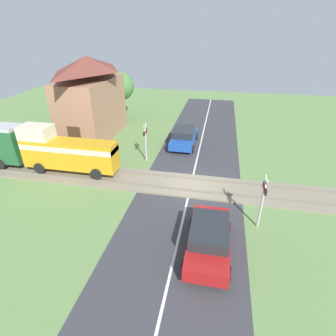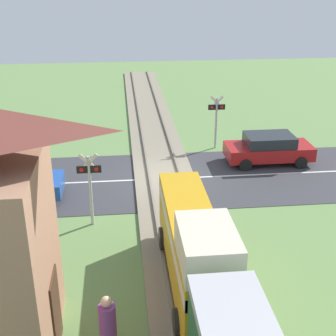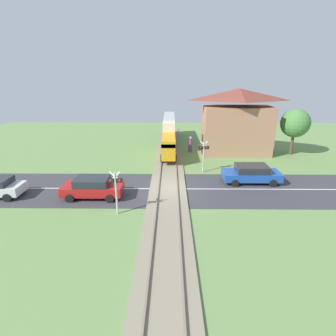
{
  "view_description": "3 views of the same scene",
  "coord_description": "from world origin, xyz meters",
  "px_view_note": "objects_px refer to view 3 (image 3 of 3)",
  "views": [
    {
      "loc": [
        -14.39,
        -1.39,
        9.0
      ],
      "look_at": [
        0.0,
        1.49,
        1.2
      ],
      "focal_mm": 28.0,
      "sensor_mm": 36.0,
      "label": 1
    },
    {
      "loc": [
        1.93,
        19.74,
        9.06
      ],
      "look_at": [
        0.0,
        1.49,
        1.2
      ],
      "focal_mm": 50.0,
      "sensor_mm": 36.0,
      "label": 2
    },
    {
      "loc": [
        0.21,
        -18.57,
        8.35
      ],
      "look_at": [
        0.0,
        1.49,
        1.2
      ],
      "focal_mm": 28.0,
      "sensor_mm": 36.0,
      "label": 3
    }
  ],
  "objects_px": {
    "car_far_side": "(251,173)",
    "pedestrian_by_station": "(190,145)",
    "car_near_crossing": "(93,187)",
    "crossing_signal_west_approach": "(116,187)",
    "crossing_signal_east_approach": "(204,152)",
    "station_building": "(237,123)",
    "train": "(169,131)"
  },
  "relations": [
    {
      "from": "crossing_signal_west_approach",
      "to": "crossing_signal_east_approach",
      "type": "height_order",
      "value": "same"
    },
    {
      "from": "train",
      "to": "crossing_signal_east_approach",
      "type": "xyz_separation_m",
      "value": [
        3.16,
        -9.0,
        0.0
      ]
    },
    {
      "from": "train",
      "to": "station_building",
      "type": "bearing_deg",
      "value": -20.81
    },
    {
      "from": "car_far_side",
      "to": "crossing_signal_east_approach",
      "type": "distance_m",
      "value": 4.49
    },
    {
      "from": "crossing_signal_west_approach",
      "to": "pedestrian_by_station",
      "type": "distance_m",
      "value": 15.45
    },
    {
      "from": "crossing_signal_east_approach",
      "to": "pedestrian_by_station",
      "type": "xyz_separation_m",
      "value": [
        -0.69,
        6.68,
        -1.07
      ]
    },
    {
      "from": "crossing_signal_east_approach",
      "to": "train",
      "type": "bearing_deg",
      "value": 109.33
    },
    {
      "from": "car_near_crossing",
      "to": "pedestrian_by_station",
      "type": "bearing_deg",
      "value": 56.77
    },
    {
      "from": "crossing_signal_west_approach",
      "to": "crossing_signal_east_approach",
      "type": "distance_m",
      "value": 9.94
    },
    {
      "from": "car_far_side",
      "to": "station_building",
      "type": "height_order",
      "value": "station_building"
    },
    {
      "from": "car_near_crossing",
      "to": "crossing_signal_west_approach",
      "type": "bearing_deg",
      "value": -47.31
    },
    {
      "from": "train",
      "to": "crossing_signal_west_approach",
      "type": "relative_size",
      "value": 5.27
    },
    {
      "from": "car_near_crossing",
      "to": "crossing_signal_west_approach",
      "type": "xyz_separation_m",
      "value": [
        2.21,
        -2.4,
        1.09
      ]
    },
    {
      "from": "station_building",
      "to": "pedestrian_by_station",
      "type": "xyz_separation_m",
      "value": [
        -4.95,
        0.5,
        -2.61
      ]
    },
    {
      "from": "crossing_signal_west_approach",
      "to": "pedestrian_by_station",
      "type": "bearing_deg",
      "value": 68.62
    },
    {
      "from": "train",
      "to": "crossing_signal_west_approach",
      "type": "bearing_deg",
      "value": -100.72
    },
    {
      "from": "train",
      "to": "crossing_signal_west_approach",
      "type": "distance_m",
      "value": 16.98
    },
    {
      "from": "car_far_side",
      "to": "station_building",
      "type": "bearing_deg",
      "value": 85.85
    },
    {
      "from": "train",
      "to": "car_far_side",
      "type": "height_order",
      "value": "train"
    },
    {
      "from": "pedestrian_by_station",
      "to": "crossing_signal_west_approach",
      "type": "bearing_deg",
      "value": -111.38
    },
    {
      "from": "car_near_crossing",
      "to": "crossing_signal_east_approach",
      "type": "height_order",
      "value": "crossing_signal_east_approach"
    },
    {
      "from": "crossing_signal_west_approach",
      "to": "crossing_signal_east_approach",
      "type": "xyz_separation_m",
      "value": [
        6.31,
        7.68,
        0.0
      ]
    },
    {
      "from": "car_far_side",
      "to": "car_near_crossing",
      "type": "bearing_deg",
      "value": -166.68
    },
    {
      "from": "crossing_signal_east_approach",
      "to": "station_building",
      "type": "xyz_separation_m",
      "value": [
        4.26,
        6.18,
        1.55
      ]
    },
    {
      "from": "crossing_signal_east_approach",
      "to": "car_far_side",
      "type": "bearing_deg",
      "value": -33.43
    },
    {
      "from": "crossing_signal_west_approach",
      "to": "station_building",
      "type": "distance_m",
      "value": 17.5
    },
    {
      "from": "pedestrian_by_station",
      "to": "crossing_signal_east_approach",
      "type": "bearing_deg",
      "value": -84.06
    },
    {
      "from": "train",
      "to": "pedestrian_by_station",
      "type": "height_order",
      "value": "train"
    },
    {
      "from": "car_near_crossing",
      "to": "crossing_signal_east_approach",
      "type": "distance_m",
      "value": 10.09
    },
    {
      "from": "car_far_side",
      "to": "pedestrian_by_station",
      "type": "relative_size",
      "value": 2.6
    },
    {
      "from": "train",
      "to": "car_near_crossing",
      "type": "height_order",
      "value": "train"
    },
    {
      "from": "station_building",
      "to": "pedestrian_by_station",
      "type": "distance_m",
      "value": 5.62
    }
  ]
}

